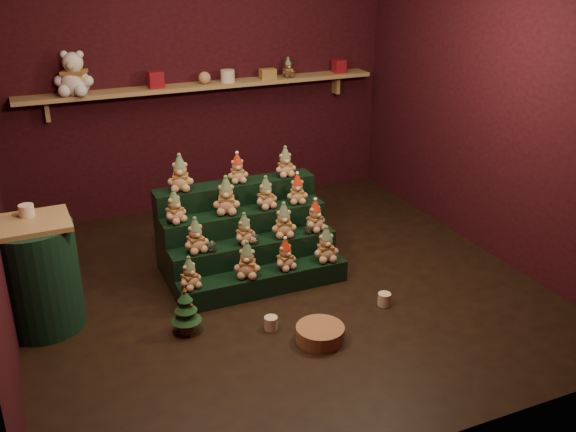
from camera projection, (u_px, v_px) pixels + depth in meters
name	position (u px, v px, depth m)	size (l,w,h in m)	color
ground	(278.00, 285.00, 5.28)	(4.00, 4.00, 0.00)	black
back_wall	(199.00, 72.00, 6.46)	(4.00, 0.10, 2.80)	black
front_wall	(445.00, 221.00, 3.00)	(4.00, 0.10, 2.80)	black
right_wall	(498.00, 95.00, 5.48)	(0.10, 4.00, 2.80)	black
back_shelf	(205.00, 86.00, 6.36)	(3.60, 0.26, 0.24)	#A88354
riser_tier_front	(264.00, 282.00, 5.16)	(1.40, 0.22, 0.18)	black
riser_tier_midfront	(254.00, 260.00, 5.31)	(1.40, 0.22, 0.36)	black
riser_tier_midback	(245.00, 240.00, 5.46)	(1.40, 0.22, 0.54)	black
riser_tier_back	(236.00, 221.00, 5.61)	(1.40, 0.22, 0.72)	black
teddy_0	(189.00, 273.00, 4.84)	(0.18, 0.16, 0.25)	tan
teddy_1	(247.00, 259.00, 5.00)	(0.21, 0.19, 0.29)	tan
teddy_2	(285.00, 254.00, 5.12)	(0.18, 0.17, 0.26)	tan
teddy_3	(326.00, 244.00, 5.26)	(0.21, 0.19, 0.29)	tan
teddy_4	(195.00, 235.00, 5.00)	(0.20, 0.18, 0.28)	tan
teddy_5	(244.00, 229.00, 5.15)	(0.18, 0.16, 0.25)	tan
teddy_6	(284.00, 220.00, 5.27)	(0.21, 0.19, 0.29)	tan
teddy_7	(315.00, 215.00, 5.38)	(0.19, 0.17, 0.27)	tan
teddy_8	(174.00, 206.00, 5.09)	(0.19, 0.17, 0.27)	tan
teddy_9	(226.00, 195.00, 5.25)	(0.22, 0.20, 0.31)	tan
teddy_10	(266.00, 193.00, 5.37)	(0.19, 0.17, 0.27)	tan
teddy_11	(297.00, 189.00, 5.47)	(0.18, 0.16, 0.26)	tan
teddy_12	(180.00, 173.00, 5.24)	(0.21, 0.19, 0.30)	tan
teddy_13	(237.00, 168.00, 5.42)	(0.18, 0.16, 0.25)	tan
teddy_14	(285.00, 162.00, 5.57)	(0.18, 0.17, 0.26)	tan
snow_globe_a	(212.00, 246.00, 5.03)	(0.07, 0.07, 0.09)	black
snow_globe_b	(254.00, 239.00, 5.16)	(0.07, 0.07, 0.09)	black
snow_globe_c	(308.00, 230.00, 5.34)	(0.06, 0.06, 0.08)	black
side_table	(38.00, 275.00, 4.58)	(0.58, 0.58, 0.84)	#A88354
table_ornament	(26.00, 210.00, 4.48)	(0.10, 0.10, 0.08)	beige
mini_christmas_tree	(186.00, 310.00, 4.58)	(0.22, 0.22, 0.37)	#442F18
mug_left	(271.00, 323.00, 4.67)	(0.10, 0.10, 0.10)	beige
mug_right	(384.00, 299.00, 4.98)	(0.10, 0.10, 0.10)	beige
wicker_basket	(320.00, 333.00, 4.54)	(0.35, 0.35, 0.11)	#99663D
white_bear	(73.00, 67.00, 5.77)	(0.36, 0.32, 0.50)	white
brown_bear	(288.00, 68.00, 6.60)	(0.14, 0.13, 0.20)	#4A3218
gift_tin_red_a	(156.00, 80.00, 6.12)	(0.14, 0.14, 0.16)	maroon
gift_tin_cream	(228.00, 76.00, 6.39)	(0.14, 0.14, 0.12)	beige
gift_tin_red_b	(339.00, 66.00, 6.84)	(0.12, 0.12, 0.14)	maroon
shelf_plush_ball	(205.00, 78.00, 6.30)	(0.12, 0.12, 0.12)	tan
scarf_gift_box	(268.00, 74.00, 6.55)	(0.16, 0.10, 0.10)	#C8501C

